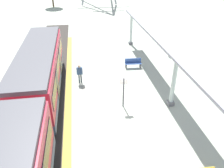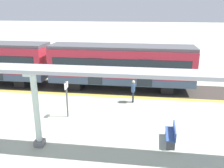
{
  "view_description": "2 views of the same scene",
  "coord_description": "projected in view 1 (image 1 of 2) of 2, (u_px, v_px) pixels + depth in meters",
  "views": [
    {
      "loc": [
        -2.56,
        -12.08,
        9.08
      ],
      "look_at": [
        -0.6,
        0.59,
        1.68
      ],
      "focal_mm": 35.95,
      "sensor_mm": 36.0,
      "label": 1
    },
    {
      "loc": [
        13.02,
        4.77,
        6.4
      ],
      "look_at": [
        -1.4,
        2.79,
        1.67
      ],
      "focal_mm": 39.06,
      "sensor_mm": 36.0,
      "label": 2
    }
  ],
  "objects": [
    {
      "name": "tactile_edge_strip",
      "position": [
        68.0,
        114.0,
        14.74
      ],
      "size": [
        0.47,
        32.07,
        0.01
      ],
      "primitive_type": "cube",
      "color": "gold",
      "rests_on": "ground"
    },
    {
      "name": "canopy_pillar_third",
      "position": [
        131.0,
        28.0,
        25.28
      ],
      "size": [
        1.1,
        0.44,
        3.7
      ],
      "color": "slate",
      "rests_on": "ground"
    },
    {
      "name": "train_far_carriage",
      "position": [
        40.0,
        71.0,
        16.13
      ],
      "size": [
        2.65,
        11.11,
        3.48
      ],
      "color": "#B82638",
      "rests_on": "ground"
    },
    {
      "name": "ground_plane",
      "position": [
        122.0,
        109.0,
        15.22
      ],
      "size": [
        176.0,
        176.0,
        0.0
      ],
      "primitive_type": "plane",
      "color": "#A8AF9D"
    },
    {
      "name": "trackbed",
      "position": [
        39.0,
        117.0,
        14.5
      ],
      "size": [
        3.2,
        44.07,
        0.01
      ],
      "primitive_type": "cube",
      "color": "#38332D",
      "rests_on": "ground"
    },
    {
      "name": "platform_info_sign",
      "position": [
        124.0,
        90.0,
        14.84
      ],
      "size": [
        0.56,
        0.1,
        2.2
      ],
      "color": "#4C4C51",
      "rests_on": "ground"
    },
    {
      "name": "bench_near_end",
      "position": [
        133.0,
        63.0,
        20.62
      ],
      "size": [
        1.52,
        0.5,
        0.86
      ],
      "color": "#34569D",
      "rests_on": "ground"
    },
    {
      "name": "canopy_beam",
      "position": [
        178.0,
        54.0,
        13.76
      ],
      "size": [
        1.2,
        25.5,
        0.16
      ],
      "primitive_type": "cube",
      "color": "#A8AAB2",
      "rests_on": "canopy_pillar_nearest"
    },
    {
      "name": "passenger_waiting_near_edge",
      "position": [
        80.0,
        72.0,
        17.86
      ],
      "size": [
        0.47,
        0.24,
        1.58
      ],
      "color": "#1B252D",
      "rests_on": "ground"
    },
    {
      "name": "canopy_pillar_second",
      "position": [
        174.0,
        81.0,
        14.71
      ],
      "size": [
        1.1,
        0.44,
        3.7
      ],
      "color": "slate",
      "rests_on": "ground"
    }
  ]
}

